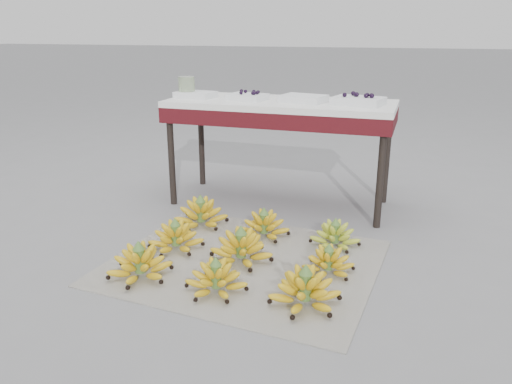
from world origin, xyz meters
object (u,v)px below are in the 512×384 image
(bunch_front_right, at_px, (305,291))
(tray_left, at_px, (247,97))
(bunch_front_left, at_px, (140,264))
(bunch_mid_right, at_px, (328,263))
(bunch_mid_left, at_px, (176,238))
(bunch_back_center, at_px, (264,226))
(tray_far_right, at_px, (359,101))
(bunch_mid_center, at_px, (241,249))
(vendor_table, at_px, (280,113))
(tray_right, at_px, (303,99))
(bunch_back_left, at_px, (201,214))
(tray_far_left, at_px, (196,95))
(bunch_back_right, at_px, (335,236))
(newspaper_mat, at_px, (245,262))
(bunch_front_center, at_px, (216,279))
(glass_jar, at_px, (187,87))

(bunch_front_right, bearing_deg, tray_left, 114.23)
(bunch_front_left, distance_m, bunch_mid_right, 0.87)
(bunch_mid_left, height_order, tray_left, tray_left)
(bunch_back_center, distance_m, tray_far_right, 0.92)
(bunch_mid_center, height_order, vendor_table, vendor_table)
(bunch_mid_right, bearing_deg, tray_right, 109.85)
(bunch_back_left, bearing_deg, tray_right, 48.19)
(tray_far_left, bearing_deg, bunch_back_left, -64.49)
(bunch_back_center, height_order, bunch_back_right, bunch_back_center)
(bunch_front_left, bearing_deg, bunch_back_center, 40.54)
(newspaper_mat, bearing_deg, bunch_front_left, -144.18)
(bunch_mid_center, relative_size, tray_right, 1.34)
(bunch_mid_right, bearing_deg, bunch_mid_center, 179.81)
(bunch_front_center, xyz_separation_m, bunch_front_right, (0.39, 0.01, 0.01))
(bunch_front_center, bearing_deg, tray_far_right, 62.13)
(bunch_back_right, distance_m, tray_right, 0.91)
(glass_jar, bearing_deg, tray_far_left, 3.00)
(bunch_front_left, xyz_separation_m, bunch_mid_left, (0.02, 0.33, -0.00))
(bunch_front_right, relative_size, bunch_back_right, 1.15)
(bunch_mid_center, distance_m, bunch_back_center, 0.33)
(bunch_front_center, bearing_deg, glass_jar, 111.48)
(bunch_front_center, height_order, bunch_back_center, bunch_back_center)
(vendor_table, height_order, tray_far_left, tray_far_left)
(tray_far_left, distance_m, tray_left, 0.35)
(bunch_front_center, xyz_separation_m, bunch_back_center, (0.02, 0.64, 0.00))
(newspaper_mat, xyz_separation_m, bunch_back_right, (0.39, 0.33, 0.06))
(bunch_front_right, bearing_deg, bunch_front_left, 174.93)
(bunch_front_right, xyz_separation_m, bunch_mid_left, (-0.76, 0.33, -0.00))
(newspaper_mat, height_order, tray_far_right, tray_far_right)
(bunch_back_right, bearing_deg, tray_left, 134.84)
(bunch_back_right, bearing_deg, bunch_front_right, -97.59)
(bunch_front_center, xyz_separation_m, glass_jar, (-0.68, 1.18, 0.67))
(tray_far_left, distance_m, tray_far_right, 1.04)
(newspaper_mat, bearing_deg, bunch_front_center, -93.91)
(bunch_mid_center, xyz_separation_m, bunch_mid_right, (0.43, 0.01, -0.01))
(bunch_mid_center, relative_size, bunch_mid_right, 1.56)
(bunch_mid_right, xyz_separation_m, bunch_back_center, (-0.41, 0.32, 0.01))
(bunch_back_left, distance_m, tray_far_right, 1.13)
(glass_jar, bearing_deg, tray_right, 1.81)
(tray_far_left, xyz_separation_m, glass_jar, (-0.06, -0.00, 0.05))
(bunch_mid_right, height_order, tray_left, tray_left)
(bunch_front_right, height_order, bunch_mid_right, bunch_front_right)
(newspaper_mat, height_order, tray_far_left, tray_far_left)
(bunch_mid_center, height_order, glass_jar, glass_jar)
(bunch_front_right, distance_m, tray_far_right, 1.33)
(bunch_front_right, bearing_deg, bunch_mid_right, 77.57)
(tray_right, bearing_deg, bunch_back_center, -97.41)
(newspaper_mat, bearing_deg, bunch_front_right, -38.60)
(vendor_table, bearing_deg, bunch_front_center, -87.21)
(bunch_back_right, bearing_deg, bunch_back_left, 170.31)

